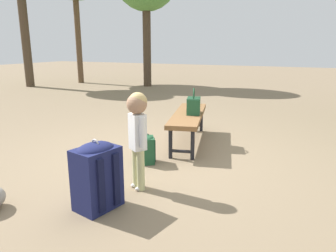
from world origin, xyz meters
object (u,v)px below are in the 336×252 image
at_px(handbag, 194,105).
at_px(backpack_large, 97,174).
at_px(park_bench, 188,117).
at_px(child_standing, 138,126).
at_px(backpack_small, 147,148).

distance_m(handbag, backpack_large, 2.15).
relative_size(park_bench, backpack_large, 2.61).
height_order(park_bench, child_standing, child_standing).
xyz_separation_m(park_bench, handbag, (0.01, 0.08, 0.18)).
xyz_separation_m(park_bench, backpack_large, (2.14, -0.02, -0.08)).
bearing_deg(backpack_small, backpack_large, 6.72).
bearing_deg(backpack_large, handbag, 177.41).
bearing_deg(backpack_small, handbag, 166.46).
bearing_deg(park_bench, backpack_small, -8.86).
bearing_deg(handbag, backpack_small, -13.54).
distance_m(child_standing, backpack_small, 0.86).
bearing_deg(backpack_large, park_bench, 179.59).
xyz_separation_m(park_bench, backpack_small, (0.98, -0.15, -0.21)).
relative_size(handbag, child_standing, 0.38).
bearing_deg(child_standing, park_bench, -176.00).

